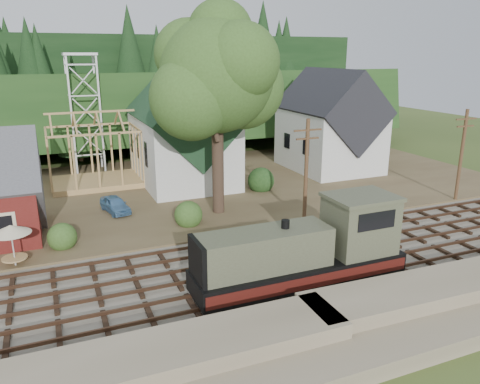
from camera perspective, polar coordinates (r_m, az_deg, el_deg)
name	(u,v)px	position (r m, az deg, el deg)	size (l,w,h in m)	color
ground	(245,271)	(28.03, 0.67, -9.64)	(140.00, 140.00, 0.00)	#384C1E
embankment	(324,353)	(21.59, 10.17, -18.73)	(64.00, 5.00, 1.60)	#7F7259
railroad_bed	(245,270)	(28.00, 0.67, -9.50)	(64.00, 11.00, 0.16)	#726B5B
village_flat	(169,190)	(44.00, -8.69, 0.25)	(64.00, 26.00, 0.30)	brown
hillside	(125,146)	(66.98, -13.83, 5.45)	(70.00, 28.00, 8.00)	#1E3F19
ridge	(109,129)	(82.61, -15.67, 7.36)	(80.00, 20.00, 12.00)	black
church	(183,132)	(44.98, -7.02, 7.24)	(8.40, 15.17, 13.00)	silver
farmhouse	(330,127)	(51.10, 10.89, 7.83)	(8.40, 10.80, 10.60)	silver
timber_frame	(94,154)	(46.15, -17.36, 4.43)	(8.20, 6.20, 6.99)	tan
lattice_tower	(82,77)	(51.27, -18.75, 13.11)	(3.20, 3.20, 12.12)	silver
big_tree	(219,84)	(35.38, -2.63, 13.05)	(10.90, 8.40, 14.70)	#38281E
telegraph_pole_near	(306,171)	(33.98, 8.06, 2.56)	(2.20, 0.28, 8.00)	#4C331E
telegraph_pole_far	(461,154)	(43.48, 25.39, 4.19)	(2.20, 0.28, 8.00)	#4C331E
locomotive	(308,251)	(25.74, 8.30, -7.16)	(11.81, 2.95, 4.73)	black
car_blue	(115,204)	(38.16, -14.98, -1.47)	(1.48, 3.69, 1.26)	#5181AE
car_red	(324,161)	(52.26, 10.22, 3.68)	(2.16, 4.69, 1.30)	red
patio_set	(11,231)	(30.34, -26.17, -4.31)	(2.27, 2.27, 2.53)	silver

